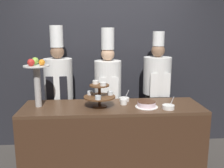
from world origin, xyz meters
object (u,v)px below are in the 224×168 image
Objects in this scene: fruit_pedestal at (37,75)px; chef_left at (59,89)px; chef_center_right at (157,88)px; serving_bowl_far at (124,99)px; serving_bowl_near at (168,107)px; tiered_stand at (99,94)px; chef_center_left at (108,89)px; cup_white at (124,102)px; cake_round at (147,104)px.

fruit_pedestal is 0.65m from chef_left.
chef_left is at bearing -180.00° from chef_center_right.
serving_bowl_near is at bearing -38.47° from serving_bowl_far.
tiered_stand is 0.21× the size of chef_center_right.
chef_left is at bearing 73.02° from fruit_pedestal.
chef_center_left is at bearing 115.88° from serving_bowl_far.
chef_center_left is at bearing 0.00° from chef_left.
tiered_stand is 0.82m from serving_bowl_near.
chef_center_left reaches higher than cup_white.
cake_round is at bearing 158.98° from serving_bowl_near.
chef_center_right reaches higher than serving_bowl_far.
tiered_stand is 4.65× the size of cup_white.
serving_bowl_near reaches higher than cake_round.
tiered_stand is at bearing -47.91° from chef_left.
chef_center_right is at bearing 0.00° from chef_left.
serving_bowl_far is at bearing 8.86° from fruit_pedestal.
chef_left is (-1.36, 0.77, 0.06)m from serving_bowl_near.
cake_round is 0.74m from chef_center_right.
serving_bowl_near is 1.56m from chef_left.
chef_left is (-0.89, 0.39, 0.06)m from serving_bowl_far.
tiered_stand reaches higher than serving_bowl_near.
cake_round is (0.56, -0.05, -0.12)m from tiered_stand.
cake_round is (1.29, -0.12, -0.35)m from fruit_pedestal.
serving_bowl_near is 0.60m from serving_bowl_far.
chef_left is at bearing 147.64° from cup_white.
chef_center_left is (0.13, 0.63, -0.08)m from tiered_stand.
cake_round is 1.31m from chef_left.
serving_bowl_near is (1.53, -0.21, -0.36)m from fruit_pedestal.
cup_white is 0.55m from serving_bowl_near.
fruit_pedestal is 0.32× the size of chef_center_left.
tiered_stand is 0.65× the size of fruit_pedestal.
cake_round is at bearing -57.87° from chef_center_left.
serving_bowl_near is 1.02× the size of serving_bowl_far.
cake_round is at bearing -31.03° from chef_left.
tiered_stand is 0.42m from serving_bowl_far.
fruit_pedestal is (-0.73, 0.07, 0.23)m from tiered_stand.
tiered_stand reaches higher than serving_bowl_far.
chef_center_right is at bearing 36.78° from serving_bowl_far.
tiered_stand is at bearing -165.38° from cup_white.
fruit_pedestal reaches higher than tiered_stand.
chef_center_left reaches higher than serving_bowl_far.
fruit_pedestal reaches higher than cup_white.
chef_center_left is at bearing 130.81° from serving_bowl_near.
serving_bowl_near is at bearing -93.86° from chef_center_right.
chef_center_left is 0.71m from chef_center_right.
serving_bowl_near is 0.77m from chef_center_right.
serving_bowl_far is 0.08× the size of chef_left.
tiered_stand is at bearing -143.63° from chef_center_right.
serving_bowl_near is (0.24, -0.09, -0.01)m from cake_round.
chef_center_left is (-0.19, 0.39, 0.05)m from serving_bowl_far.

